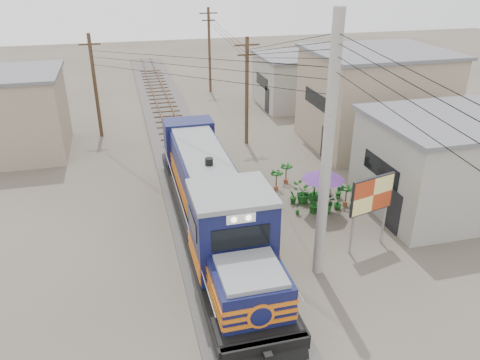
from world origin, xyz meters
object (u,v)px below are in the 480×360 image
object	(u,v)px
billboard	(372,197)
locomotive	(213,203)
vendor	(327,175)
market_umbrella	(323,175)

from	to	relation	value
billboard	locomotive	bearing A→B (deg)	143.11
billboard	vendor	world-z (taller)	billboard
billboard	vendor	bearing A→B (deg)	69.16
market_umbrella	vendor	size ratio (longest dim) A/B	1.57
market_umbrella	vendor	xyz separation A→B (m)	(1.28, 2.26, -1.19)
locomotive	vendor	distance (m)	7.52
locomotive	billboard	xyz separation A→B (m)	(6.18, -2.55, 0.77)
locomotive	billboard	distance (m)	6.73
locomotive	market_umbrella	xyz separation A→B (m)	(5.53, 0.82, 0.34)
locomotive	market_umbrella	world-z (taller)	locomotive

